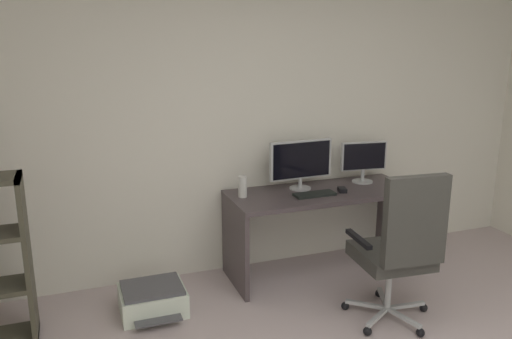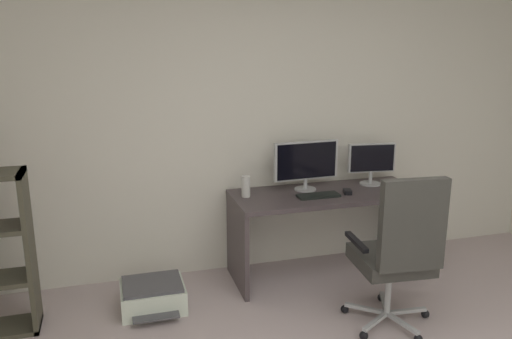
% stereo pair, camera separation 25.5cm
% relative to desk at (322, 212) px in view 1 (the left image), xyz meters
% --- Properties ---
extents(wall_back, '(5.53, 0.10, 2.80)m').
position_rel_desk_xyz_m(wall_back, '(-0.56, 0.39, 0.86)').
color(wall_back, silver).
rests_on(wall_back, ground).
extents(desk, '(1.57, 0.63, 0.72)m').
position_rel_desk_xyz_m(desk, '(0.00, 0.00, 0.00)').
color(desk, '#473D3F').
rests_on(desk, ground).
extents(monitor_main, '(0.56, 0.18, 0.41)m').
position_rel_desk_xyz_m(monitor_main, '(-0.15, 0.12, 0.42)').
color(monitor_main, '#B2B5B7').
rests_on(monitor_main, desk).
extents(monitor_secondary, '(0.41, 0.18, 0.36)m').
position_rel_desk_xyz_m(monitor_secondary, '(0.45, 0.12, 0.40)').
color(monitor_secondary, '#B2B5B7').
rests_on(monitor_secondary, desk).
extents(keyboard, '(0.34, 0.13, 0.02)m').
position_rel_desk_xyz_m(keyboard, '(-0.12, -0.09, 0.19)').
color(keyboard, black).
rests_on(keyboard, desk).
extents(computer_mouse, '(0.08, 0.11, 0.03)m').
position_rel_desk_xyz_m(computer_mouse, '(0.14, -0.08, 0.20)').
color(computer_mouse, black).
rests_on(computer_mouse, desk).
extents(desktop_speaker, '(0.07, 0.07, 0.17)m').
position_rel_desk_xyz_m(desktop_speaker, '(-0.67, 0.07, 0.27)').
color(desktop_speaker, silver).
rests_on(desktop_speaker, desk).
extents(office_chair, '(0.62, 0.63, 1.12)m').
position_rel_desk_xyz_m(office_chair, '(0.09, -0.96, 0.06)').
color(office_chair, '#B7BABC').
rests_on(office_chair, ground).
extents(printer, '(0.46, 0.48, 0.20)m').
position_rel_desk_xyz_m(printer, '(-1.46, -0.19, -0.44)').
color(printer, silver).
rests_on(printer, ground).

